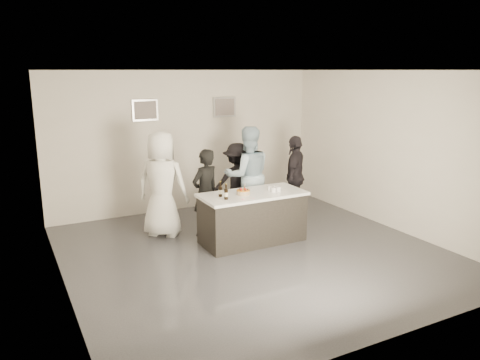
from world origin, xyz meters
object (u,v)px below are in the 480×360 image
at_px(person_guest_left, 162,184).
at_px(person_guest_right, 295,176).
at_px(bar_counter, 252,217).
at_px(cake, 243,192).
at_px(person_guest_back, 237,181).
at_px(beer_bottle_b, 226,192).
at_px(person_main_black, 205,193).
at_px(beer_bottle_a, 220,189).
at_px(person_main_blue, 248,175).

relative_size(person_guest_left, person_guest_right, 1.15).
height_order(bar_counter, person_guest_right, person_guest_right).
xyz_separation_m(cake, person_guest_back, (0.56, 1.33, -0.15)).
bearing_deg(beer_bottle_b, person_main_black, 89.94).
distance_m(person_guest_right, person_guest_back, 1.23).
xyz_separation_m(beer_bottle_a, beer_bottle_b, (0.01, -0.21, 0.00)).
relative_size(beer_bottle_a, person_guest_back, 0.17).
bearing_deg(person_guest_back, beer_bottle_b, 73.51).
bearing_deg(person_main_black, person_guest_right, 168.12).
bearing_deg(person_main_black, person_guest_back, -167.02).
bearing_deg(person_main_blue, person_guest_back, -65.28).
xyz_separation_m(bar_counter, person_main_black, (-0.59, 0.72, 0.36)).
height_order(beer_bottle_b, person_main_black, person_main_black).
bearing_deg(cake, person_guest_left, 135.69).
relative_size(bar_counter, person_guest_right, 1.10).
bearing_deg(beer_bottle_b, person_main_blue, 47.81).
bearing_deg(person_guest_left, cake, 176.00).
bearing_deg(bar_counter, beer_bottle_a, 175.26).
distance_m(beer_bottle_a, person_guest_back, 1.62).
height_order(cake, person_guest_back, person_guest_back).
height_order(beer_bottle_b, person_guest_right, person_guest_right).
xyz_separation_m(person_guest_left, person_guest_right, (2.86, -0.08, -0.12)).
relative_size(beer_bottle_a, person_guest_left, 0.13).
height_order(cake, person_guest_right, person_guest_right).
bearing_deg(person_guest_back, beer_bottle_a, 69.23).
relative_size(bar_counter, person_main_blue, 0.96).
xyz_separation_m(bar_counter, cake, (-0.19, -0.01, 0.49)).
xyz_separation_m(beer_bottle_a, person_main_blue, (1.04, 0.93, -0.06)).
bearing_deg(beer_bottle_b, person_guest_back, 56.78).
height_order(beer_bottle_a, person_guest_back, person_guest_back).
height_order(bar_counter, person_main_black, person_main_black).
bearing_deg(person_main_black, person_main_blue, 175.38).
xyz_separation_m(person_main_black, person_guest_back, (0.97, 0.60, -0.02)).
relative_size(person_main_black, person_main_blue, 0.83).
relative_size(bar_counter, cake, 7.84).
height_order(beer_bottle_b, person_main_blue, person_main_blue).
distance_m(person_main_blue, person_guest_right, 1.13).
distance_m(cake, beer_bottle_b, 0.44).
bearing_deg(person_main_blue, cake, 71.53).
distance_m(person_main_blue, person_guest_back, 0.39).
bearing_deg(person_guest_left, beer_bottle_a, 164.50).
bearing_deg(person_guest_left, person_guest_right, -141.38).
distance_m(person_main_black, person_guest_left, 0.80).
distance_m(beer_bottle_a, person_main_blue, 1.40).
relative_size(bar_counter, person_guest_back, 1.18).
bearing_deg(person_guest_left, person_main_black, -166.52).
relative_size(person_main_black, person_guest_left, 0.83).
xyz_separation_m(person_guest_left, person_guest_back, (1.67, 0.25, -0.18)).
distance_m(bar_counter, beer_bottle_a, 0.84).
bearing_deg(bar_counter, person_guest_back, 74.13).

